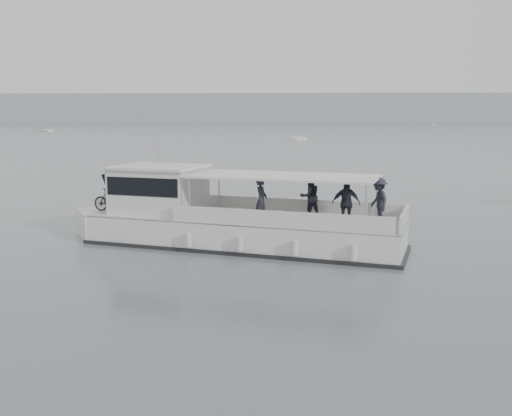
{
  "coord_description": "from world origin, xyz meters",
  "views": [
    {
      "loc": [
        6.46,
        -19.89,
        5.26
      ],
      "look_at": [
        5.52,
        3.17,
        1.6
      ],
      "focal_mm": 40.0,
      "sensor_mm": 36.0,
      "label": 1
    }
  ],
  "objects": [
    {
      "name": "ground",
      "position": [
        0.0,
        0.0,
        0.0
      ],
      "size": [
        1400.0,
        1400.0,
        0.0
      ],
      "primitive_type": "plane",
      "color": "slate",
      "rests_on": "ground"
    },
    {
      "name": "headland",
      "position": [
        0.0,
        560.0,
        14.0
      ],
      "size": [
        1400.0,
        90.0,
        28.0
      ],
      "primitive_type": "cube",
      "color": "#939EA8",
      "rests_on": "ground"
    },
    {
      "name": "tour_boat",
      "position": [
        3.79,
        3.54,
        1.02
      ],
      "size": [
        14.7,
        7.2,
        6.2
      ],
      "rotation": [
        0.0,
        0.0,
        -0.29
      ],
      "color": "white",
      "rests_on": "ground"
    },
    {
      "name": "moored_fleet",
      "position": [
        -37.09,
        213.37,
        0.36
      ],
      "size": [
        440.07,
        359.85,
        9.42
      ],
      "color": "white",
      "rests_on": "ground"
    }
  ]
}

